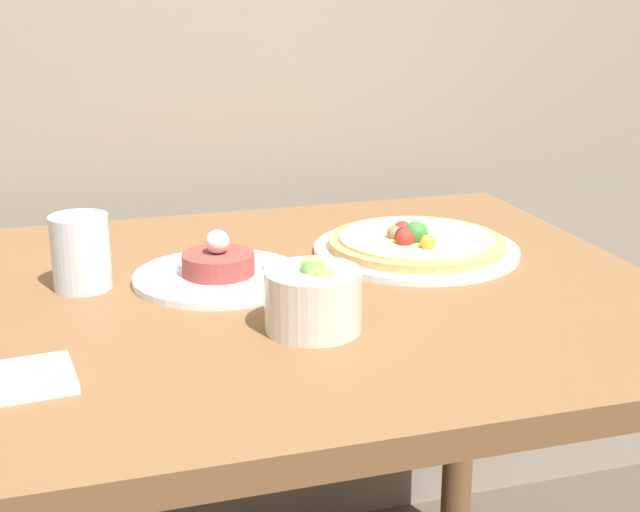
# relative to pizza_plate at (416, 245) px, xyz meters

# --- Properties ---
(dining_table) EXTENTS (1.01, 0.83, 0.73)m
(dining_table) POSITION_rel_pizza_plate_xyz_m (-0.23, -0.09, -0.12)
(dining_table) COLOR brown
(dining_table) RESTS_ON ground_plane
(pizza_plate) EXTENTS (0.30, 0.30, 0.05)m
(pizza_plate) POSITION_rel_pizza_plate_xyz_m (0.00, 0.00, 0.00)
(pizza_plate) COLOR white
(pizza_plate) RESTS_ON dining_table
(tartare_plate) EXTENTS (0.23, 0.23, 0.07)m
(tartare_plate) POSITION_rel_pizza_plate_xyz_m (-0.30, -0.04, 0.00)
(tartare_plate) COLOR white
(tartare_plate) RESTS_ON dining_table
(small_bowl) EXTENTS (0.11, 0.11, 0.08)m
(small_bowl) POSITION_rel_pizza_plate_xyz_m (-0.23, -0.24, 0.03)
(small_bowl) COLOR silver
(small_bowl) RESTS_ON dining_table
(drinking_glass) EXTENTS (0.08, 0.08, 0.10)m
(drinking_glass) POSITION_rel_pizza_plate_xyz_m (-0.48, -0.01, 0.04)
(drinking_glass) COLOR silver
(drinking_glass) RESTS_ON dining_table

